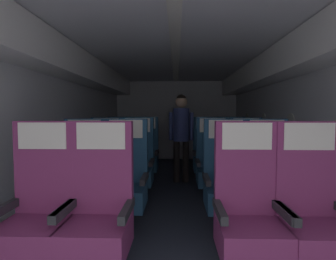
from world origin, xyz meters
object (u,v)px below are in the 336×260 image
object	(u,v)px
seat_a_right_window	(249,215)
seat_b_left_aisle	(125,182)
seat_b_right_aisle	(268,183)
seat_c_left_aisle	(137,165)
seat_c_left_window	(105,165)
seat_a_left_window	(38,213)
seat_b_left_window	(83,181)
seat_d_right_window	(206,155)
flight_attendant	(181,129)
seat_c_right_window	(213,165)
seat_d_left_aisle	(145,155)
seat_b_right_window	(226,182)
seat_c_right_aisle	(247,166)
seat_d_left_window	(119,155)
seat_d_right_aisle	(233,155)
seat_a_left_aisle	(99,214)
seat_a_right_aisle	(313,216)

from	to	relation	value
seat_a_right_window	seat_b_left_aisle	size ratio (longest dim) A/B	1.00
seat_b_right_aisle	seat_c_left_aisle	size ratio (longest dim) A/B	1.00
seat_c_left_window	seat_a_left_window	bearing A→B (deg)	-89.68
seat_b_left_window	seat_d_right_window	distance (m)	2.43
seat_d_right_window	flight_attendant	size ratio (longest dim) A/B	0.75
seat_c_left_aisle	seat_c_right_window	world-z (taller)	same
seat_c_left_window	seat_b_left_window	bearing A→B (deg)	-89.79
seat_a_left_window	seat_a_right_window	xyz separation A→B (m)	(1.53, 0.02, 0.00)
seat_c_left_aisle	seat_d_left_aisle	bearing A→B (deg)	89.84
seat_b_left_window	seat_b_right_aisle	world-z (taller)	same
seat_b_right_window	seat_c_left_aisle	size ratio (longest dim) A/B	1.00
seat_c_right_aisle	seat_c_right_window	world-z (taller)	same
seat_b_left_aisle	seat_d_left_window	distance (m)	1.95
seat_c_right_window	seat_d_right_aisle	xyz separation A→B (m)	(0.47, 0.94, 0.00)
seat_b_left_aisle	seat_a_left_window	bearing A→B (deg)	-115.84
seat_b_right_aisle	seat_d_right_aisle	xyz separation A→B (m)	(0.02, 1.90, 0.00)
seat_b_right_aisle	seat_b_left_window	bearing A→B (deg)	179.44
seat_d_left_aisle	seat_b_left_window	bearing A→B (deg)	-103.54
seat_c_left_aisle	seat_c_right_aisle	world-z (taller)	same
seat_a_right_window	seat_c_left_window	size ratio (longest dim) A/B	1.00
seat_d_right_window	seat_b_right_window	bearing A→B (deg)	-89.84
seat_c_left_window	seat_a_left_aisle	bearing A→B (deg)	-76.48
seat_a_right_window	seat_d_right_window	distance (m)	2.82
seat_d_left_aisle	seat_a_right_aisle	bearing A→B (deg)	-61.65
seat_b_right_window	flight_attendant	size ratio (longest dim) A/B	0.75
seat_b_right_aisle	seat_d_right_window	bearing A→B (deg)	103.14
seat_b_right_window	seat_d_left_window	size ratio (longest dim) A/B	1.00
seat_d_left_window	flight_attendant	bearing A→B (deg)	-0.24
seat_d_left_aisle	seat_c_right_window	bearing A→B (deg)	-41.39
seat_a_right_window	seat_b_left_aisle	xyz separation A→B (m)	(-1.08, 0.93, 0.00)
seat_c_left_aisle	seat_d_right_aisle	size ratio (longest dim) A/B	1.00
seat_b_right_aisle	seat_b_right_window	xyz separation A→B (m)	(-0.44, 0.00, 0.00)
seat_c_left_window	seat_d_left_aisle	distance (m)	1.06
seat_c_left_window	seat_c_left_aisle	bearing A→B (deg)	0.48
seat_a_left_aisle	seat_d_left_window	bearing A→B (deg)	98.98
seat_b_left_window	seat_c_left_aisle	world-z (taller)	same
seat_a_right_window	seat_d_right_window	world-z (taller)	same
seat_b_right_aisle	seat_d_right_window	world-z (taller)	same
seat_d_left_window	seat_d_right_aisle	size ratio (longest dim) A/B	1.00
seat_a_right_aisle	seat_c_left_window	bearing A→B (deg)	136.50
seat_b_left_window	seat_b_right_window	distance (m)	1.55
seat_c_left_aisle	seat_c_right_aisle	size ratio (longest dim) A/B	1.00
seat_c_left_aisle	seat_d_left_aisle	xyz separation A→B (m)	(0.00, 0.95, 0.00)
seat_a_left_aisle	seat_a_right_aisle	bearing A→B (deg)	0.23
seat_b_left_window	seat_c_left_aisle	size ratio (longest dim) A/B	1.00
seat_a_right_window	seat_c_left_window	world-z (taller)	same
seat_c_right_window	seat_d_left_window	size ratio (longest dim) A/B	1.00
seat_c_right_aisle	seat_d_right_window	xyz separation A→B (m)	(-0.46, 0.95, 0.00)
seat_c_right_window	seat_d_right_window	distance (m)	0.94
seat_a_left_aisle	seat_d_right_aisle	distance (m)	3.24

